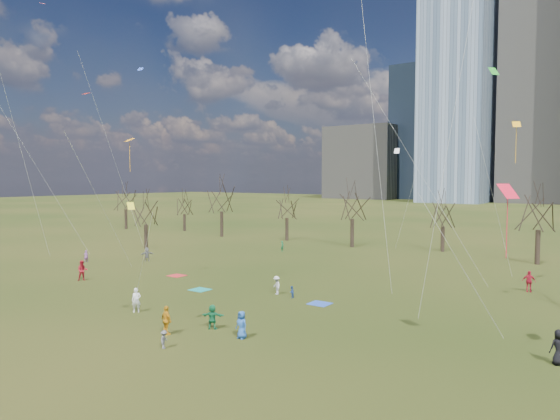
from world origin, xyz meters
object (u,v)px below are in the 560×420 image
Objects in this scene: blanket_navy at (320,304)px; person_2 at (82,271)px; blanket_crimson at (177,276)px; person_0 at (242,325)px; person_4 at (166,320)px; blanket_teal at (200,290)px; person_1 at (136,300)px.

blanket_navy is 0.82× the size of person_2.
blanket_crimson is 0.94× the size of person_0.
person_4 is (-4.30, -2.15, 0.07)m from person_0.
person_0 reaches higher than blanket_teal.
person_0 is at bearing -87.69° from blanket_navy.
blanket_crimson is 0.82× the size of person_2.
blanket_teal is 0.87× the size of person_4.
blanket_navy is 13.87m from person_1.
person_2 is at bearing -163.55° from blanket_teal.
person_0 reaches higher than blanket_crimson.
person_1 is (7.81, -11.33, 0.88)m from blanket_crimson.
person_1 is (1.38, -8.03, 0.88)m from blanket_teal.
person_2 reaches higher than blanket_navy.
blanket_teal is 1.00× the size of blanket_navy.
person_0 is 0.95× the size of person_1.
blanket_teal is at bearing -170.86° from blanket_navy.
blanket_navy is 1.00× the size of blanket_crimson.
blanket_crimson is 0.87× the size of person_4.
blanket_teal is 11.27m from blanket_navy.
person_4 reaches higher than person_1.
person_4 is at bearing -69.14° from person_1.
blanket_crimson is at bearing 152.86° from blanket_teal.
person_0 reaches higher than blanket_navy.
person_0 is (17.97, -11.58, 0.83)m from blanket_crimson.
person_1 is 0.97× the size of person_4.
person_1 is at bearing -80.27° from blanket_teal.
person_0 is at bearing -35.66° from blanket_teal.
blanket_teal is at bearing -42.65° from person_4.
person_2 is at bearing 114.76° from person_1.
blanket_crimson is 13.79m from person_1.
blanket_teal is at bearing 52.83° from person_1.
person_1 is at bearing -174.97° from person_0.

